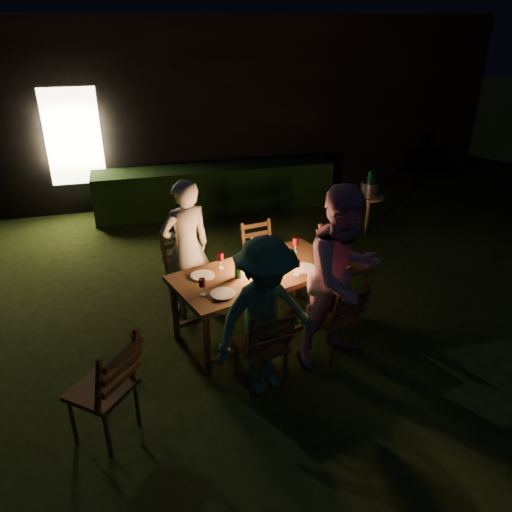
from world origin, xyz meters
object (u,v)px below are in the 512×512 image
object	(u,v)px
person_opp_right	(343,277)
bottle_bucket_a	(369,187)
dining_table	(258,277)
chair_far_right	(262,270)
person_opp_left	(265,318)
lantern	(260,255)
bottle_table	(238,265)
ice_bucket	(370,189)
chair_end	(343,278)
chair_near_right	(335,330)
bottle_bucket_b	(372,185)
side_table	(369,200)
person_house_side	(186,248)
chair_near_left	(262,359)
chair_spare	(106,405)
chair_far_left	(191,288)

from	to	relation	value
person_opp_right	bottle_bucket_a	world-z (taller)	person_opp_right
dining_table	chair_far_right	distance (m)	1.03
person_opp_left	lantern	distance (m)	1.01
bottle_table	ice_bucket	bearing A→B (deg)	40.92
chair_end	dining_table	bearing A→B (deg)	-88.32
chair_near_right	bottle_bucket_b	xyz separation A→B (m)	(1.81, 2.87, 0.52)
ice_bucket	bottle_bucket_a	bearing A→B (deg)	-141.34
side_table	bottle_bucket_a	size ratio (longest dim) A/B	1.98
chair_end	side_table	distance (m)	2.26
dining_table	person_house_side	distance (m)	0.95
dining_table	person_opp_left	xyz separation A→B (m)	(-0.18, -0.92, 0.10)
ice_bucket	chair_near_left	bearing A→B (deg)	-130.22
ice_bucket	bottle_bucket_b	bearing A→B (deg)	38.66
dining_table	chair_end	xyz separation A→B (m)	(1.17, 0.37, -0.36)
chair_far_right	side_table	world-z (taller)	chair_far_right
chair_near_right	person_house_side	world-z (taller)	person_house_side
lantern	ice_bucket	distance (m)	3.23
chair_spare	bottle_bucket_b	world-z (taller)	chair_spare
person_opp_left	bottle_table	distance (m)	0.85
person_house_side	person_opp_left	distance (m)	1.64
chair_near_right	lantern	distance (m)	1.11
person_opp_right	person_opp_left	bearing A→B (deg)	-180.00
side_table	bottle_bucket_b	bearing A→B (deg)	38.66
bottle_bucket_b	chair_far_left	bearing A→B (deg)	-151.94
ice_bucket	chair_spare	bearing A→B (deg)	-140.00
chair_near_right	person_opp_left	xyz separation A→B (m)	(-0.84, -0.32, 0.50)
bottle_table	bottle_bucket_b	xyz separation A→B (m)	(2.71, 2.35, -0.10)
chair_end	bottle_bucket_b	size ratio (longest dim) A/B	3.23
bottle_bucket_b	bottle_table	bearing A→B (deg)	-139.12
side_table	ice_bucket	size ratio (longest dim) A/B	2.11
chair_far_right	chair_spare	size ratio (longest dim) A/B	0.87
chair_spare	bottle_table	xyz separation A→B (m)	(1.38, 1.08, 0.58)
chair_spare	person_house_side	distance (m)	2.09
chair_near_right	person_opp_right	size ratio (longest dim) A/B	0.49
chair_far_left	bottle_bucket_b	world-z (taller)	chair_far_left
chair_far_left	side_table	bearing A→B (deg)	-171.58
chair_near_right	bottle_table	size ratio (longest dim) A/B	3.26
bottle_table	side_table	world-z (taller)	bottle_table
chair_near_left	bottle_bucket_a	xyz separation A→B (m)	(2.57, 3.06, 0.50)
chair_far_left	person_house_side	size ratio (longest dim) A/B	0.64
person_house_side	bottle_bucket_b	world-z (taller)	person_house_side
chair_near_right	bottle_bucket_b	distance (m)	3.43
person_opp_left	person_house_side	bearing A→B (deg)	90.00
dining_table	ice_bucket	bearing A→B (deg)	25.17
person_opp_left	bottle_bucket_a	xyz separation A→B (m)	(2.56, 3.11, 0.01)
chair_near_left	chair_near_right	distance (m)	0.90
chair_end	bottle_bucket_a	world-z (taller)	chair_end
chair_end	bottle_bucket_b	distance (m)	2.35
person_opp_right	bottle_bucket_b	xyz separation A→B (m)	(1.80, 2.92, -0.13)
dining_table	lantern	bearing A→B (deg)	45.00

